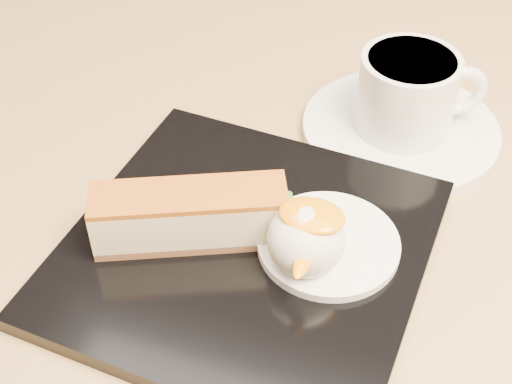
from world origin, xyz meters
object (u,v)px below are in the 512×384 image
at_px(ice_cream_scoop, 306,239).
at_px(dessert_plate, 246,251).
at_px(cheesecake, 190,215).
at_px(coffee_cup, 409,92).
at_px(saucer, 400,130).
at_px(table, 260,319).

bearing_deg(ice_cream_scoop, dessert_plate, 172.87).
distance_m(cheesecake, coffee_cup, 0.19).
bearing_deg(saucer, ice_cream_scoop, -100.67).
bearing_deg(cheesecake, table, 48.15).
relative_size(dessert_plate, saucer, 1.47).
xyz_separation_m(ice_cream_scoop, coffee_cup, (0.03, 0.16, 0.00)).
bearing_deg(saucer, coffee_cup, 23.13).
relative_size(table, ice_cream_scoop, 16.99).
xyz_separation_m(cheesecake, ice_cream_scoop, (0.07, 0.00, 0.00)).
height_order(dessert_plate, coffee_cup, coffee_cup).
bearing_deg(cheesecake, ice_cream_scoop, -23.94).
xyz_separation_m(table, dessert_plate, (0.01, -0.07, 0.16)).
relative_size(table, coffee_cup, 8.51).
distance_m(dessert_plate, cheesecake, 0.04).
distance_m(table, saucer, 0.20).
xyz_separation_m(dessert_plate, coffee_cup, (0.07, 0.16, 0.03)).
height_order(dessert_plate, saucer, dessert_plate).
height_order(ice_cream_scoop, saucer, ice_cream_scoop).
height_order(table, cheesecake, cheesecake).
height_order(cheesecake, ice_cream_scoop, ice_cream_scoop).
bearing_deg(saucer, cheesecake, -123.10).
bearing_deg(table, saucer, 47.81).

